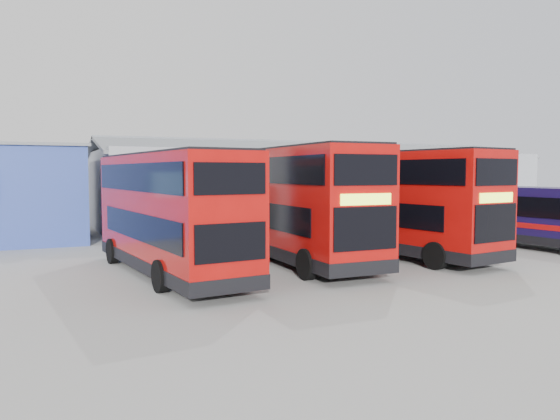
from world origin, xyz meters
The scene contains 6 objects.
ground_plane centered at (0.00, 0.00, 0.00)m, with size 120.00×120.00×0.00m, color gray.
maintenance_shed centered at (8.00, 20.00, 2.60)m, with size 30.50×12.00×5.89m.
double_decker_left centered at (-6.10, 4.69, 2.18)m, with size 3.57×10.54×4.37m.
double_decker_centre centered at (-0.73, 5.69, 2.33)m, with size 2.90×11.11×4.68m.
double_decker_right centered at (4.03, 5.51, 2.29)m, with size 4.12×11.09×4.59m.
single_decker_blue centered at (11.77, 4.59, 1.47)m, with size 3.50×11.10×2.96m.
Camera 1 is at (-10.45, -14.60, 3.70)m, focal length 35.00 mm.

